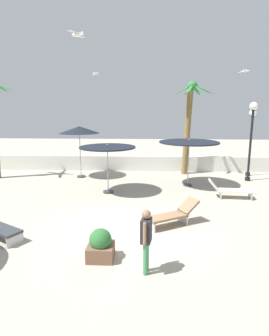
# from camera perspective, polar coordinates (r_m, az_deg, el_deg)

# --- Properties ---
(ground_plane) EXTENTS (56.00, 56.00, 0.00)m
(ground_plane) POSITION_cam_1_polar(r_m,az_deg,el_deg) (9.90, -0.86, -11.72)
(ground_plane) COLOR #B2A893
(boundary_wall) EXTENTS (25.20, 0.30, 0.96)m
(boundary_wall) POSITION_cam_1_polar(r_m,az_deg,el_deg) (18.24, 0.85, 0.91)
(boundary_wall) COLOR silver
(boundary_wall) RESTS_ON ground_plane
(patio_umbrella_0) EXTENTS (2.28, 2.28, 3.01)m
(patio_umbrella_0) POSITION_cam_1_polar(r_m,az_deg,el_deg) (16.57, -11.01, 7.44)
(patio_umbrella_0) COLOR #333338
(patio_umbrella_0) RESTS_ON ground_plane
(patio_umbrella_1) EXTENTS (3.02, 3.02, 2.44)m
(patio_umbrella_1) POSITION_cam_1_polar(r_m,az_deg,el_deg) (14.69, 10.89, 4.83)
(patio_umbrella_1) COLOR #333338
(patio_umbrella_1) RESTS_ON ground_plane
(patio_umbrella_2) EXTENTS (2.61, 2.61, 2.34)m
(patio_umbrella_2) POSITION_cam_1_polar(r_m,az_deg,el_deg) (13.27, -5.45, 3.72)
(patio_umbrella_2) COLOR #333338
(patio_umbrella_2) RESTS_ON ground_plane
(palm_tree_1) EXTENTS (2.34, 2.34, 5.52)m
(palm_tree_1) POSITION_cam_1_polar(r_m,az_deg,el_deg) (17.41, 10.83, 9.80)
(palm_tree_1) COLOR olive
(palm_tree_1) RESTS_ON ground_plane
(lamp_post_0) EXTENTS (0.44, 0.44, 4.28)m
(lamp_post_0) POSITION_cam_1_polar(r_m,az_deg,el_deg) (16.67, 22.47, 7.38)
(lamp_post_0) COLOR black
(lamp_post_0) RESTS_ON ground_plane
(lamp_post_1) EXTENTS (0.41, 0.41, 3.91)m
(lamp_post_1) POSITION_cam_1_polar(r_m,az_deg,el_deg) (17.96, 22.37, 6.61)
(lamp_post_1) COLOR black
(lamp_post_1) RESTS_ON ground_plane
(lounge_chair_1) EXTENTS (1.90, 1.41, 0.84)m
(lounge_chair_1) POSITION_cam_1_polar(r_m,az_deg,el_deg) (9.98, 7.76, -9.17)
(lounge_chair_1) COLOR #B7B7BC
(lounge_chair_1) RESTS_ON ground_plane
(lounge_chair_2) EXTENTS (1.93, 0.72, 0.83)m
(lounge_chair_2) POSITION_cam_1_polar(r_m,az_deg,el_deg) (13.46, 18.54, -4.17)
(lounge_chair_2) COLOR #B7B7BC
(lounge_chair_2) RESTS_ON ground_plane
(guest_0) EXTENTS (0.29, 0.55, 1.63)m
(guest_0) POSITION_cam_1_polar(r_m,az_deg,el_deg) (6.99, 2.36, -13.37)
(guest_0) COLOR #3F8C59
(guest_0) RESTS_ON ground_plane
(seagull_0) EXTENTS (0.40, 1.18, 0.16)m
(seagull_0) POSITION_cam_1_polar(r_m,az_deg,el_deg) (18.74, 21.22, 17.66)
(seagull_0) COLOR white
(seagull_1) EXTENTS (0.39, 1.08, 0.14)m
(seagull_1) POSITION_cam_1_polar(r_m,az_deg,el_deg) (9.37, -11.37, 24.79)
(seagull_1) COLOR white
(seagull_2) EXTENTS (0.65, 1.05, 0.14)m
(seagull_2) POSITION_cam_1_polar(r_m,az_deg,el_deg) (18.61, -7.74, 18.23)
(seagull_2) COLOR white
(planter) EXTENTS (0.70, 0.70, 0.85)m
(planter) POSITION_cam_1_polar(r_m,az_deg,el_deg) (7.90, -6.83, -15.15)
(planter) COLOR brown
(planter) RESTS_ON ground_plane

